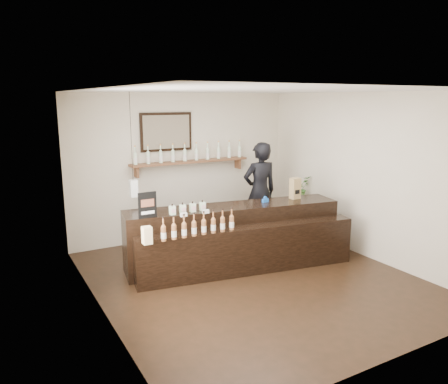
% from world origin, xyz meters
% --- Properties ---
extents(ground, '(5.00, 5.00, 0.00)m').
position_xyz_m(ground, '(0.00, 0.00, 0.00)').
color(ground, black).
rests_on(ground, ground).
extents(room_shell, '(5.00, 5.00, 5.00)m').
position_xyz_m(room_shell, '(0.00, 0.00, 1.70)').
color(room_shell, beige).
rests_on(room_shell, ground).
extents(back_wall_decor, '(2.66, 0.96, 1.69)m').
position_xyz_m(back_wall_decor, '(-0.16, 2.37, 1.76)').
color(back_wall_decor, brown).
rests_on(back_wall_decor, ground).
extents(counter, '(3.60, 1.51, 1.16)m').
position_xyz_m(counter, '(0.07, 0.57, 0.47)').
color(counter, black).
rests_on(counter, ground).
extents(promo_sign, '(0.27, 0.03, 0.38)m').
position_xyz_m(promo_sign, '(-1.40, 0.65, 1.18)').
color(promo_sign, black).
rests_on(promo_sign, counter).
extents(paper_bag, '(0.17, 0.13, 0.36)m').
position_xyz_m(paper_bag, '(1.26, 0.60, 1.17)').
color(paper_bag, olive).
rests_on(paper_bag, counter).
extents(tape_dispenser, '(0.12, 0.07, 0.10)m').
position_xyz_m(tape_dispenser, '(0.65, 0.63, 1.03)').
color(tape_dispenser, blue).
rests_on(tape_dispenser, counter).
extents(side_cabinet, '(0.40, 0.53, 0.72)m').
position_xyz_m(side_cabinet, '(2.00, 1.41, 0.36)').
color(side_cabinet, brown).
rests_on(side_cabinet, ground).
extents(potted_plant, '(0.52, 0.49, 0.47)m').
position_xyz_m(potted_plant, '(2.00, 1.41, 0.96)').
color(potted_plant, '#3D702C').
rests_on(potted_plant, side_cabinet).
extents(shopkeeper, '(0.82, 0.58, 2.14)m').
position_xyz_m(shopkeeper, '(1.16, 1.55, 1.07)').
color(shopkeeper, black).
rests_on(shopkeeper, ground).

